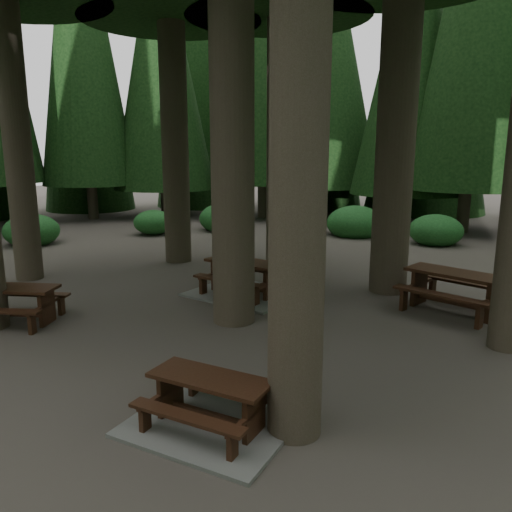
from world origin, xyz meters
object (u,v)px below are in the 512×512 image
Objects in this scene: picnic_table_d at (455,285)px; picnic_table_a at (211,410)px; picnic_table_e at (14,299)px; picnic_table_c at (245,283)px.

picnic_table_a is at bearing -91.42° from picnic_table_d.
picnic_table_a is at bearing -36.04° from picnic_table_e.
picnic_table_a is 1.00× the size of picnic_table_d.
picnic_table_c is at bearing -150.83° from picnic_table_d.
picnic_table_d reaches higher than picnic_table_a.
picnic_table_e is at bearing -130.51° from picnic_table_d.
picnic_table_c is at bearing 114.74° from picnic_table_a.
picnic_table_a is 1.02× the size of picnic_table_e.
picnic_table_e is (-6.81, -6.05, -0.09)m from picnic_table_d.
picnic_table_c is (-3.30, 4.84, 0.08)m from picnic_table_a.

